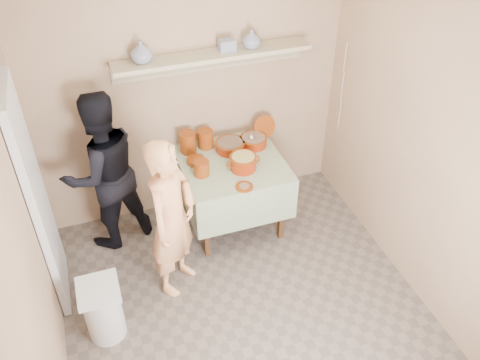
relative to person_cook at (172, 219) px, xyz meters
name	(u,v)px	position (x,y,z in m)	size (l,w,h in m)	color
ground	(252,324)	(0.47, -0.67, -0.76)	(3.50, 3.50, 0.00)	#63574E
tile_panel	(39,201)	(-0.99, 0.28, 0.24)	(0.06, 0.70, 2.00)	silver
plate_stack_a	(188,142)	(0.37, 0.91, 0.11)	(0.16, 0.16, 0.21)	#6F2807
plate_stack_b	(206,139)	(0.56, 0.93, 0.10)	(0.15, 0.15, 0.18)	#6F2807
bowl_stack	(201,168)	(0.39, 0.51, 0.08)	(0.15, 0.15, 0.15)	#6F2807
empty_bowl	(196,161)	(0.39, 0.70, 0.03)	(0.17, 0.17, 0.05)	#6F2807
propped_lid	(264,127)	(1.17, 0.92, 0.13)	(0.23, 0.23, 0.02)	#6F2807
vase_right	(252,39)	(1.03, 0.95, 1.05)	(0.17, 0.17, 0.17)	navy
vase_left	(141,52)	(0.04, 0.97, 1.06)	(0.19, 0.19, 0.20)	navy
ceramic_box	(227,45)	(0.80, 0.96, 1.02)	(0.15, 0.10, 0.10)	navy
person_cook	(172,219)	(0.00, 0.00, 0.00)	(0.55, 0.36, 1.51)	#F2A168
person_helper	(103,172)	(-0.46, 0.78, 0.04)	(0.77, 0.60, 1.59)	black
room_shell	(256,171)	(0.47, -0.67, 0.86)	(3.04, 3.54, 2.62)	tan
serving_table	(232,171)	(0.72, 0.61, -0.11)	(0.97, 0.97, 0.76)	#4C2D16
cazuela_meat_a	(230,145)	(0.76, 0.80, 0.06)	(0.30, 0.30, 0.10)	maroon
cazuela_meat_b	(253,141)	(1.01, 0.80, 0.06)	(0.28, 0.28, 0.10)	maroon
ladle	(252,137)	(0.99, 0.78, 0.12)	(0.08, 0.26, 0.19)	silver
cazuela_rice	(243,161)	(0.78, 0.46, 0.09)	(0.33, 0.25, 0.14)	maroon
front_plate	(244,187)	(0.70, 0.20, 0.02)	(0.16, 0.16, 0.03)	#6F2807
wall_shelf	(212,57)	(0.67, 0.98, 0.92)	(1.80, 0.25, 0.21)	tan
trash_bin	(103,310)	(-0.68, -0.35, -0.47)	(0.32, 0.32, 0.56)	silver
electrical_cord	(342,86)	(1.94, 0.81, 0.49)	(0.01, 0.05, 0.90)	silver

